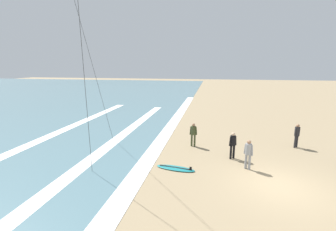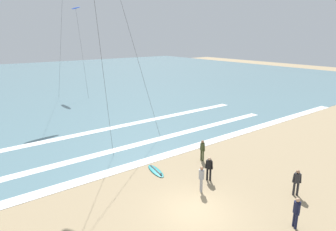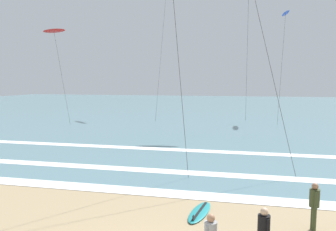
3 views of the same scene
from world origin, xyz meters
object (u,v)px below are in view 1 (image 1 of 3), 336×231
object	(u,v)px
surfer_foreground_main	(297,134)
surfer_left_far	(233,143)
surfer_left_near	(193,133)
surfboard_left_pile	(176,168)
surfer_right_near	(248,152)

from	to	relation	value
surfer_foreground_main	surfer_left_far	world-z (taller)	same
surfer_left_near	surfboard_left_pile	xyz separation A→B (m)	(-3.76, 0.61, -0.91)
surfer_left_far	surfboard_left_pile	world-z (taller)	surfer_left_far
surfer_left_far	surfboard_left_pile	xyz separation A→B (m)	(-2.02, 3.04, -0.91)
surfer_left_near	surfer_left_far	size ratio (longest dim) A/B	1.00
surfer_left_far	surfboard_left_pile	distance (m)	3.76
surfer_right_near	surfboard_left_pile	size ratio (longest dim) A/B	0.74
surfer_foreground_main	surfer_right_near	xyz separation A→B (m)	(-4.06, 3.62, 0.00)
surfer_right_near	surfer_left_near	world-z (taller)	same
surfer_left_near	surfboard_left_pile	bearing A→B (deg)	170.76
surfer_left_far	surfer_foreground_main	bearing A→B (deg)	-57.45
surfer_right_near	surfer_left_near	bearing A→B (deg)	45.52
surfer_foreground_main	surfboard_left_pile	distance (m)	8.80
surfer_right_near	surfer_left_far	xyz separation A→B (m)	(1.31, 0.68, 0.00)
surfboard_left_pile	surfer_foreground_main	bearing A→B (deg)	-57.03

